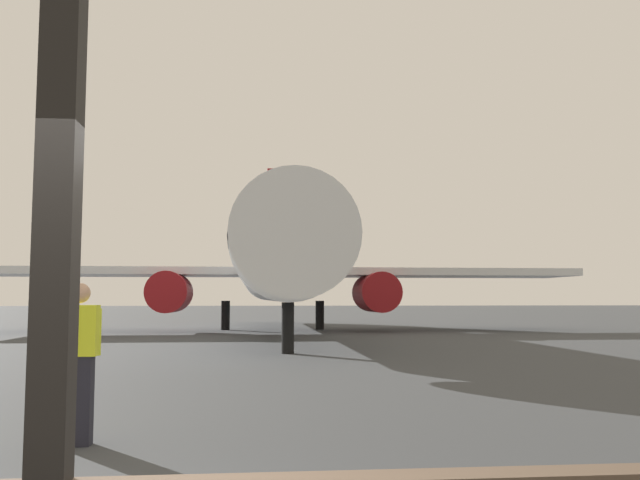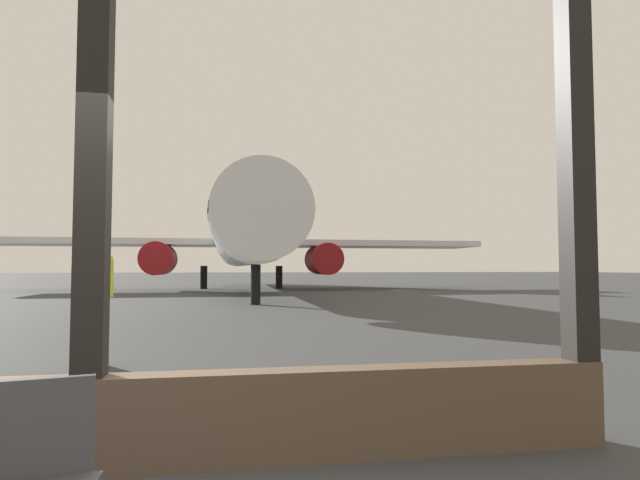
% 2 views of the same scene
% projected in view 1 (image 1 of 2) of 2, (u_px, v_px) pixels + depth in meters
% --- Properties ---
extents(ground_plane, '(220.00, 220.00, 0.00)m').
position_uv_depth(ground_plane, '(237.00, 323.00, 43.03)').
color(ground_plane, '#383A3D').
extents(window_frame, '(7.42, 0.24, 4.00)m').
position_uv_depth(window_frame, '(54.00, 326.00, 3.50)').
color(window_frame, brown).
rests_on(window_frame, ground).
extents(airplane, '(30.03, 30.99, 9.88)m').
position_uv_depth(airplane, '(275.00, 265.00, 31.49)').
color(airplane, silver).
rests_on(airplane, ground).
extents(ground_crew_worker, '(0.40, 0.46, 1.74)m').
position_uv_depth(ground_crew_worker, '(78.00, 361.00, 7.30)').
color(ground_crew_worker, black).
rests_on(ground_crew_worker, ground).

